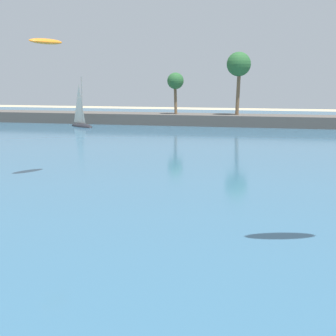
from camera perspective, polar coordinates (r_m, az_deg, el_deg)
name	(u,v)px	position (r m, az deg, el deg)	size (l,w,h in m)	color
sea	(253,138)	(67.10, 9.25, 3.23)	(220.00, 113.40, 0.06)	#33607F
palm_headland	(282,115)	(83.40, 12.34, 5.71)	(117.50, 6.00, 11.70)	#514C47
sailboat_toward_headland	(81,122)	(82.67, -9.44, 5.00)	(5.55, 4.88, 8.28)	black
kite_aloft_high_over_bay	(46,41)	(40.74, -13.21, 13.32)	(2.92, 0.99, 0.41)	orange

